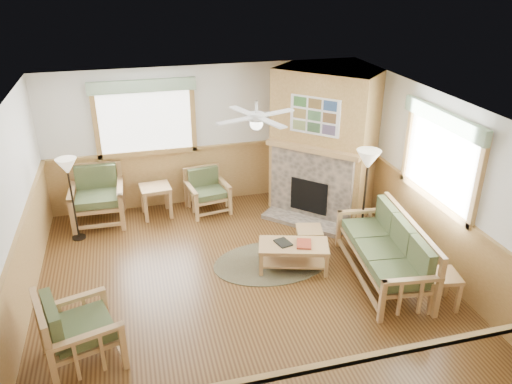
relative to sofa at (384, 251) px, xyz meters
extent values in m
cube|color=#513316|center=(-2.09, 0.40, -0.48)|extent=(6.00, 6.00, 0.01)
cube|color=white|center=(-2.09, 0.40, 2.23)|extent=(6.00, 6.00, 0.01)
cube|color=white|center=(-2.09, 3.40, 0.88)|extent=(6.00, 0.02, 2.70)
cube|color=white|center=(-2.09, -2.60, 0.88)|extent=(6.00, 0.02, 2.70)
cube|color=white|center=(-5.09, 0.40, 0.88)|extent=(0.02, 6.00, 2.70)
cube|color=white|center=(0.91, 0.40, 0.88)|extent=(0.02, 6.00, 2.70)
cylinder|color=#4C452E|center=(-1.50, 0.82, -0.47)|extent=(2.02, 2.02, 0.01)
cube|color=maroon|center=(-1.07, 0.54, -0.01)|extent=(0.31, 0.36, 0.03)
cube|color=black|center=(-1.37, 0.66, -0.02)|extent=(0.26, 0.31, 0.03)
camera|label=1|loc=(-3.48, -5.68, 3.96)|focal=35.00mm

